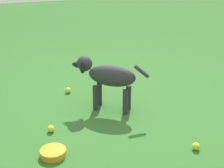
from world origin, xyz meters
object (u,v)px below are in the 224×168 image
(tennis_ball_0, at_px, (196,146))
(water_bowl, at_px, (53,153))
(tennis_ball_1, at_px, (51,129))
(dog, at_px, (107,76))
(tennis_ball_2, at_px, (68,90))

(tennis_ball_0, relative_size, water_bowl, 0.30)
(tennis_ball_1, height_order, water_bowl, tennis_ball_1)
(dog, bearing_deg, tennis_ball_1, 60.76)
(tennis_ball_2, bearing_deg, tennis_ball_1, 68.23)
(dog, bearing_deg, tennis_ball_2, -22.46)
(tennis_ball_0, height_order, tennis_ball_2, same)
(tennis_ball_0, distance_m, tennis_ball_2, 1.73)
(dog, height_order, tennis_ball_2, dog)
(dog, relative_size, water_bowl, 3.20)
(dog, height_order, tennis_ball_1, dog)
(tennis_ball_2, distance_m, water_bowl, 1.29)
(dog, relative_size, tennis_ball_2, 10.66)
(tennis_ball_1, relative_size, water_bowl, 0.30)
(tennis_ball_0, distance_m, water_bowl, 1.23)
(tennis_ball_2, bearing_deg, dog, 121.16)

